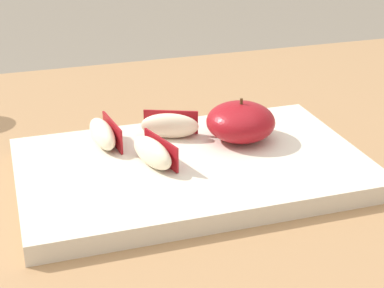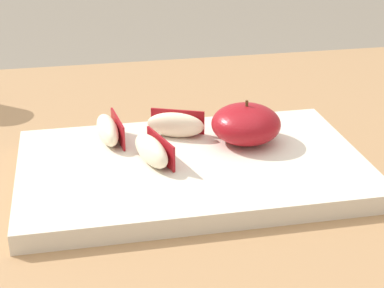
{
  "view_description": "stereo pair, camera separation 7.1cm",
  "coord_description": "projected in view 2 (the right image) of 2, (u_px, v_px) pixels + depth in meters",
  "views": [
    {
      "loc": [
        -0.15,
        -0.63,
        1.08
      ],
      "look_at": [
        0.05,
        -0.02,
        0.79
      ],
      "focal_mm": 57.8,
      "sensor_mm": 36.0,
      "label": 1
    },
    {
      "loc": [
        -0.08,
        -0.65,
        1.08
      ],
      "look_at": [
        0.05,
        -0.02,
        0.79
      ],
      "focal_mm": 57.8,
      "sensor_mm": 36.0,
      "label": 2
    }
  ],
  "objects": [
    {
      "name": "apple_wedge_left",
      "position": [
        151.0,
        151.0,
        0.7
      ],
      "size": [
        0.05,
        0.08,
        0.03
      ],
      "color": "beige",
      "rests_on": "cutting_board"
    },
    {
      "name": "dining_table",
      "position": [
        152.0,
        239.0,
        0.77
      ],
      "size": [
        1.45,
        0.89,
        0.74
      ],
      "color": "#9E754C",
      "rests_on": "ground_plane"
    },
    {
      "name": "apple_wedge_middle",
      "position": [
        108.0,
        130.0,
        0.76
      ],
      "size": [
        0.03,
        0.07,
        0.03
      ],
      "color": "beige",
      "rests_on": "cutting_board"
    },
    {
      "name": "cutting_board",
      "position": [
        192.0,
        168.0,
        0.72
      ],
      "size": [
        0.4,
        0.25,
        0.02
      ],
      "color": "beige",
      "rests_on": "dining_table"
    },
    {
      "name": "apple_wedge_back",
      "position": [
        176.0,
        125.0,
        0.77
      ],
      "size": [
        0.08,
        0.05,
        0.03
      ],
      "color": "beige",
      "rests_on": "cutting_board"
    },
    {
      "name": "apple_half_skin_up",
      "position": [
        246.0,
        124.0,
        0.75
      ],
      "size": [
        0.09,
        0.09,
        0.05
      ],
      "color": "maroon",
      "rests_on": "cutting_board"
    }
  ]
}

